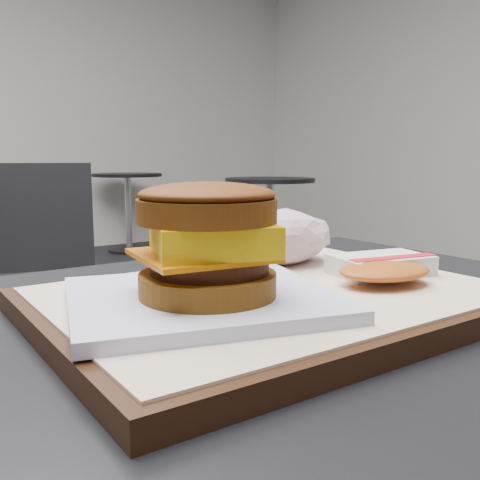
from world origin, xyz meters
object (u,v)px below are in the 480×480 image
(serving_tray, at_px, (275,301))
(breakfast_sandwich, at_px, (206,255))
(neighbor_chair, at_px, (5,266))
(crumpled_wrapper, at_px, (276,236))
(hash_brown, at_px, (382,267))

(serving_tray, relative_size, breakfast_sandwich, 1.66)
(breakfast_sandwich, bearing_deg, neighbor_chair, 84.03)
(serving_tray, height_order, breakfast_sandwich, breakfast_sandwich)
(crumpled_wrapper, xyz_separation_m, neighbor_chair, (0.03, 1.61, -0.31))
(breakfast_sandwich, height_order, hash_brown, breakfast_sandwich)
(serving_tray, height_order, neighbor_chair, neighbor_chair)
(neighbor_chair, bearing_deg, crumpled_wrapper, -91.09)
(hash_brown, bearing_deg, breakfast_sandwich, 176.97)
(hash_brown, distance_m, crumpled_wrapper, 0.12)
(hash_brown, bearing_deg, serving_tray, 166.71)
(breakfast_sandwich, xyz_separation_m, neighbor_chair, (0.18, 1.71, -0.32))
(neighbor_chair, bearing_deg, breakfast_sandwich, -95.97)
(serving_tray, distance_m, hash_brown, 0.11)
(hash_brown, xyz_separation_m, neighbor_chair, (-0.00, 1.72, -0.29))
(hash_brown, relative_size, neighbor_chair, 0.14)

